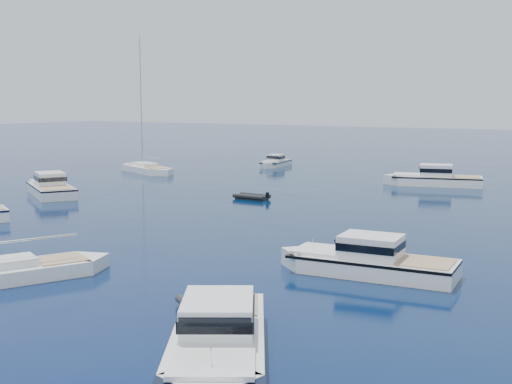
% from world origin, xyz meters
% --- Properties ---
extents(ground, '(400.00, 400.00, 0.00)m').
position_xyz_m(ground, '(0.00, 0.00, 0.00)').
color(ground, '#08134C').
rests_on(ground, ground).
extents(motor_cruiser_right, '(8.09, 10.41, 2.70)m').
position_xyz_m(motor_cruiser_right, '(9.93, 0.99, 0.00)').
color(motor_cruiser_right, white).
rests_on(motor_cruiser_right, ground).
extents(motor_cruiser_centre, '(10.09, 3.98, 2.58)m').
position_xyz_m(motor_cruiser_centre, '(9.76, 14.21, 0.00)').
color(motor_cruiser_centre, white).
rests_on(motor_cruiser_centre, ground).
extents(motor_cruiser_far_l, '(10.59, 8.08, 2.74)m').
position_xyz_m(motor_cruiser_far_l, '(-26.54, 25.40, 0.00)').
color(motor_cruiser_far_l, silver).
rests_on(motor_cruiser_far_l, ground).
extents(motor_cruiser_distant, '(11.19, 6.11, 2.81)m').
position_xyz_m(motor_cruiser_distant, '(1.71, 51.35, 0.00)').
color(motor_cruiser_distant, white).
rests_on(motor_cruiser_distant, ground).
extents(motor_cruiser_horizon, '(3.64, 8.02, 2.03)m').
position_xyz_m(motor_cruiser_horizon, '(-22.70, 60.48, 0.00)').
color(motor_cruiser_horizon, silver).
rests_on(motor_cruiser_horizon, ground).
extents(sailboat_fore, '(7.05, 10.96, 15.84)m').
position_xyz_m(sailboat_fore, '(-4.57, 3.82, 0.00)').
color(sailboat_fore, white).
rests_on(sailboat_fore, ground).
extents(sailboat_far_l, '(11.96, 7.30, 17.19)m').
position_xyz_m(sailboat_far_l, '(-32.18, 45.31, 0.00)').
color(sailboat_far_l, white).
rests_on(sailboat_far_l, ground).
extents(tender_grey_near, '(3.85, 3.43, 0.95)m').
position_xyz_m(tender_grey_near, '(6.64, 4.75, 0.00)').
color(tender_grey_near, black).
rests_on(tender_grey_near, ground).
extents(tender_grey_far, '(3.29, 1.85, 0.95)m').
position_xyz_m(tender_grey_far, '(-9.07, 33.02, 0.00)').
color(tender_grey_far, black).
rests_on(tender_grey_far, ground).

